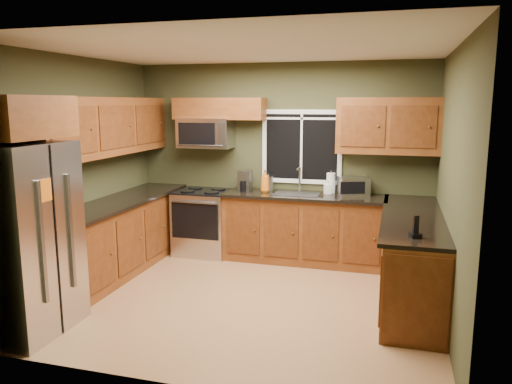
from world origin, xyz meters
The scene contains 28 objects.
floor centered at (0.00, 0.00, 0.00)m, with size 4.20×4.20×0.00m, color #9C6D44.
ceiling centered at (0.00, 0.00, 2.70)m, with size 4.20×4.20×0.00m, color white.
back_wall centered at (0.00, 1.80, 1.35)m, with size 4.20×4.20×0.00m, color #383920.
front_wall centered at (0.00, -1.80, 1.35)m, with size 4.20×4.20×0.00m, color #383920.
left_wall centered at (-2.10, 0.00, 1.35)m, with size 3.60×3.60×0.00m, color #383920.
right_wall centered at (2.10, 0.00, 1.35)m, with size 3.60×3.60×0.00m, color #383920.
window centered at (0.30, 1.78, 1.55)m, with size 1.12×0.03×1.02m.
base_cabinets_left centered at (-1.80, 0.48, 0.45)m, with size 0.60×2.65×0.90m, color brown.
countertop_left centered at (-1.78, 0.48, 0.92)m, with size 0.65×2.65×0.04m, color black.
base_cabinets_back centered at (0.42, 1.50, 0.45)m, with size 2.17×0.60×0.90m, color brown.
countertop_back centered at (0.42, 1.48, 0.92)m, with size 2.17×0.65×0.04m, color black.
base_cabinets_peninsula centered at (1.80, 0.54, 0.45)m, with size 0.60×2.52×0.90m.
countertop_peninsula centered at (1.78, 0.55, 0.92)m, with size 0.65×2.50×0.04m, color black.
upper_cabinets_left centered at (-1.94, 0.48, 1.86)m, with size 0.33×2.65×0.72m, color brown.
upper_cabinets_back_left centered at (-0.85, 1.64, 2.07)m, with size 1.30×0.33×0.30m, color brown.
upper_cabinets_back_right centered at (1.45, 1.64, 1.86)m, with size 1.30×0.33×0.72m, color brown.
upper_cabinet_over_fridge centered at (-1.74, -1.30, 2.03)m, with size 0.72×0.90×0.38m, color brown.
refrigerator centered at (-1.74, -1.30, 0.90)m, with size 0.74×0.90×1.80m.
range centered at (-1.05, 1.47, 0.47)m, with size 0.76×0.69×0.94m.
microwave centered at (-1.05, 1.61, 1.73)m, with size 0.76×0.41×0.42m.
sink centered at (0.30, 1.49, 0.95)m, with size 0.60×0.42×0.36m.
toaster_oven centered at (1.04, 1.62, 1.06)m, with size 0.45×0.40×0.24m.
coffee_maker centered at (-0.44, 1.53, 1.07)m, with size 0.18×0.24×0.28m.
kettle centered at (-0.12, 1.59, 1.06)m, with size 0.15×0.15×0.25m.
paper_towel_roll centered at (0.73, 1.68, 1.08)m, with size 0.13×0.13×0.30m.
soap_bottle_a centered at (-0.15, 1.51, 1.10)m, with size 0.12×0.12×0.31m, color orange.
soap_bottle_b centered at (0.70, 1.60, 1.04)m, with size 0.09×0.09×0.19m, color white.
cordless_phone centered at (1.77, -0.39, 1.00)m, with size 0.12×0.12×0.21m.
Camera 1 is at (1.58, -5.03, 2.16)m, focal length 35.00 mm.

